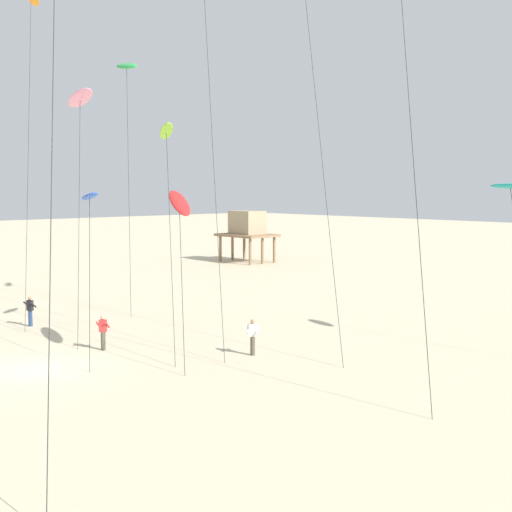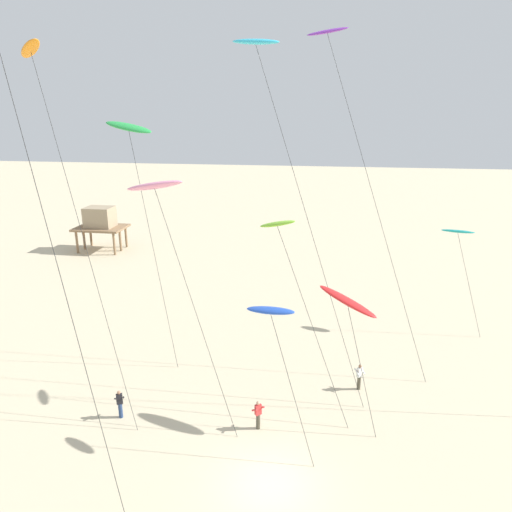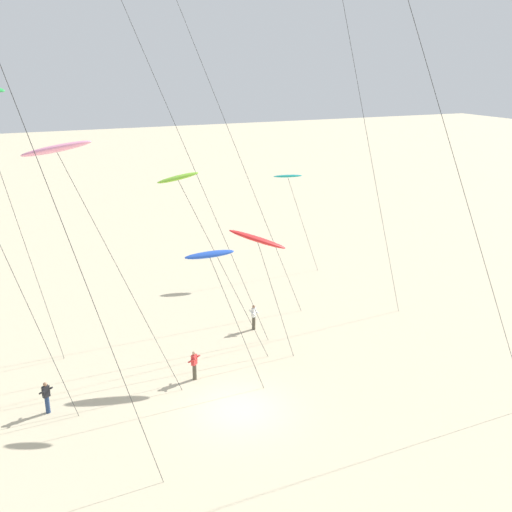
% 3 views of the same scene
% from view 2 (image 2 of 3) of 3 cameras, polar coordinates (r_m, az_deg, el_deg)
% --- Properties ---
extents(ground_plane, '(260.00, 260.00, 0.00)m').
position_cam_2_polar(ground_plane, '(23.49, 1.72, -26.17)').
color(ground_plane, beige).
extents(kite_teal, '(3.41, 1.98, 7.92)m').
position_cam_2_polar(kite_teal, '(37.28, 23.51, 2.70)').
color(kite_teal, teal).
rests_on(kite_teal, ground).
extents(kite_lime, '(5.43, 3.53, 10.86)m').
position_cam_2_polar(kite_lime, '(24.95, 2.69, 3.70)').
color(kite_lime, '#8CD833').
rests_on(kite_lime, ground).
extents(kite_blue, '(3.63, 2.16, 7.59)m').
position_cam_2_polar(kite_blue, '(21.85, 1.79, -6.81)').
color(kite_blue, blue).
rests_on(kite_blue, ground).
extents(kite_green, '(4.67, 2.65, 15.80)m').
position_cam_2_polar(kite_green, '(30.47, -15.34, 14.83)').
color(kite_green, green).
rests_on(kite_green, ground).
extents(kite_pink, '(6.56, 3.86, 13.05)m').
position_cam_2_polar(kite_pink, '(24.81, -12.33, 8.32)').
color(kite_pink, pink).
rests_on(kite_pink, ground).
extents(kite_red, '(3.44, 2.19, 7.70)m').
position_cam_2_polar(kite_red, '(23.95, 11.15, -5.52)').
color(kite_red, red).
rests_on(kite_red, ground).
extents(kite_orange, '(6.59, 4.46, 19.63)m').
position_cam_2_polar(kite_orange, '(27.51, -25.80, 21.47)').
color(kite_orange, orange).
rests_on(kite_orange, ground).
extents(kite_cyan, '(8.42, 5.16, 20.17)m').
position_cam_2_polar(kite_cyan, '(28.31, 0.07, 24.44)').
color(kite_cyan, '#33BFE0').
rests_on(kite_cyan, ground).
extents(kite_purple, '(8.42, 5.13, 21.11)m').
position_cam_2_polar(kite_purple, '(31.36, 8.95, 24.88)').
color(kite_purple, purple).
rests_on(kite_purple, ground).
extents(kite_flyer_nearest, '(0.73, 0.73, 1.67)m').
position_cam_2_polar(kite_flyer_nearest, '(25.91, 0.26, -18.80)').
color(kite_flyer_nearest, '#4C4738').
rests_on(kite_flyer_nearest, ground).
extents(kite_flyer_middle, '(0.73, 0.73, 1.67)m').
position_cam_2_polar(kite_flyer_middle, '(29.64, 12.55, -14.17)').
color(kite_flyer_middle, '#4C4738').
rests_on(kite_flyer_middle, ground).
extents(kite_flyer_furthest, '(0.70, 0.69, 1.67)m').
position_cam_2_polar(kite_flyer_furthest, '(27.71, -16.34, -16.93)').
color(kite_flyer_furthest, navy).
rests_on(kite_flyer_furthest, ground).
extents(stilt_house, '(5.85, 4.18, 5.31)m').
position_cam_2_polar(stilt_house, '(58.89, -18.56, 4.15)').
color(stilt_house, '#846647').
rests_on(stilt_house, ground).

